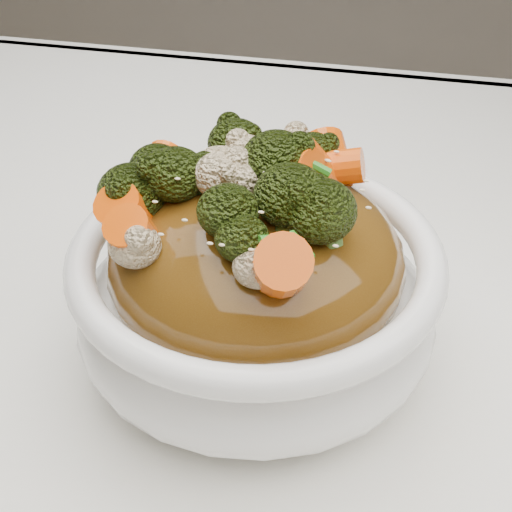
# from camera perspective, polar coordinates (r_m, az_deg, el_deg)

# --- Properties ---
(tablecloth) EXTENTS (1.20, 0.80, 0.04)m
(tablecloth) POSITION_cam_1_polar(r_m,az_deg,el_deg) (0.43, 6.40, -8.81)
(tablecloth) COLOR white
(tablecloth) RESTS_ON dining_table
(bowl) EXTENTS (0.23, 0.23, 0.08)m
(bowl) POSITION_cam_1_polar(r_m,az_deg,el_deg) (0.38, 0.00, -3.46)
(bowl) COLOR white
(bowl) RESTS_ON tablecloth
(sauce_base) EXTENTS (0.18, 0.18, 0.08)m
(sauce_base) POSITION_cam_1_polar(r_m,az_deg,el_deg) (0.36, 0.00, -0.33)
(sauce_base) COLOR #56350E
(sauce_base) RESTS_ON bowl
(carrots) EXTENTS (0.18, 0.18, 0.04)m
(carrots) POSITION_cam_1_polar(r_m,az_deg,el_deg) (0.33, 0.00, 7.21)
(carrots) COLOR #F35607
(carrots) RESTS_ON sauce_base
(broccoli) EXTENTS (0.18, 0.18, 0.04)m
(broccoli) POSITION_cam_1_polar(r_m,az_deg,el_deg) (0.33, 0.00, 7.08)
(broccoli) COLOR black
(broccoli) RESTS_ON sauce_base
(cauliflower) EXTENTS (0.18, 0.18, 0.03)m
(cauliflower) POSITION_cam_1_polar(r_m,az_deg,el_deg) (0.34, 0.00, 6.81)
(cauliflower) COLOR beige
(cauliflower) RESTS_ON sauce_base
(scallions) EXTENTS (0.14, 0.14, 0.02)m
(scallions) POSITION_cam_1_polar(r_m,az_deg,el_deg) (0.33, -0.00, 7.34)
(scallions) COLOR #27781B
(scallions) RESTS_ON sauce_base
(sesame_seeds) EXTENTS (0.16, 0.16, 0.01)m
(sesame_seeds) POSITION_cam_1_polar(r_m,az_deg,el_deg) (0.33, -0.00, 7.34)
(sesame_seeds) COLOR beige
(sesame_seeds) RESTS_ON sauce_base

